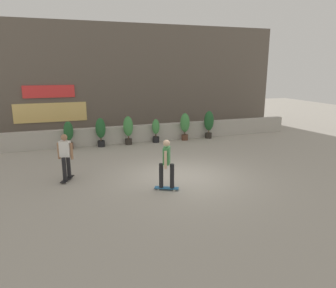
{
  "coord_description": "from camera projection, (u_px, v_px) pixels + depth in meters",
  "views": [
    {
      "loc": [
        -4.02,
        -10.21,
        3.95
      ],
      "look_at": [
        0.0,
        1.5,
        0.9
      ],
      "focal_mm": 33.51,
      "sensor_mm": 36.0,
      "label": 1
    }
  ],
  "objects": [
    {
      "name": "ground_plane",
      "position": [
        181.0,
        177.0,
        11.59
      ],
      "size": [
        48.0,
        48.0,
        0.0
      ],
      "primitive_type": "plane",
      "color": "#A8A093"
    },
    {
      "name": "planter_wall",
      "position": [
        141.0,
        133.0,
        16.99
      ],
      "size": [
        18.0,
        0.4,
        0.9
      ],
      "primitive_type": "cube",
      "color": "#B2ADA3",
      "rests_on": "ground"
    },
    {
      "name": "building_backdrop",
      "position": [
        125.0,
        78.0,
        19.99
      ],
      "size": [
        20.0,
        2.08,
        6.5
      ],
      "color": "#60564C",
      "rests_on": "ground"
    },
    {
      "name": "potted_plant_0",
      "position": [
        69.0,
        133.0,
        15.31
      ],
      "size": [
        0.46,
        0.46,
        1.39
      ],
      "color": "brown",
      "rests_on": "ground"
    },
    {
      "name": "potted_plant_1",
      "position": [
        101.0,
        130.0,
        15.78
      ],
      "size": [
        0.5,
        0.5,
        1.47
      ],
      "color": "black",
      "rests_on": "ground"
    },
    {
      "name": "potted_plant_2",
      "position": [
        128.0,
        128.0,
        16.23
      ],
      "size": [
        0.51,
        0.51,
        1.49
      ],
      "color": "#2D2823",
      "rests_on": "ground"
    },
    {
      "name": "potted_plant_3",
      "position": [
        156.0,
        130.0,
        16.74
      ],
      "size": [
        0.4,
        0.4,
        1.26
      ],
      "color": "black",
      "rests_on": "ground"
    },
    {
      "name": "potted_plant_4",
      "position": [
        185.0,
        125.0,
        17.22
      ],
      "size": [
        0.51,
        0.51,
        1.5
      ],
      "color": "brown",
      "rests_on": "ground"
    },
    {
      "name": "potted_plant_5",
      "position": [
        209.0,
        122.0,
        17.68
      ],
      "size": [
        0.54,
        0.54,
        1.55
      ],
      "color": "#2D2823",
      "rests_on": "ground"
    },
    {
      "name": "skater_mid_plaza",
      "position": [
        66.0,
        155.0,
        10.97
      ],
      "size": [
        0.52,
        0.81,
        1.7
      ],
      "color": "black",
      "rests_on": "ground"
    },
    {
      "name": "skater_foreground",
      "position": [
        167.0,
        163.0,
        10.14
      ],
      "size": [
        0.8,
        0.54,
        1.7
      ],
      "color": "#266699",
      "rests_on": "ground"
    }
  ]
}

